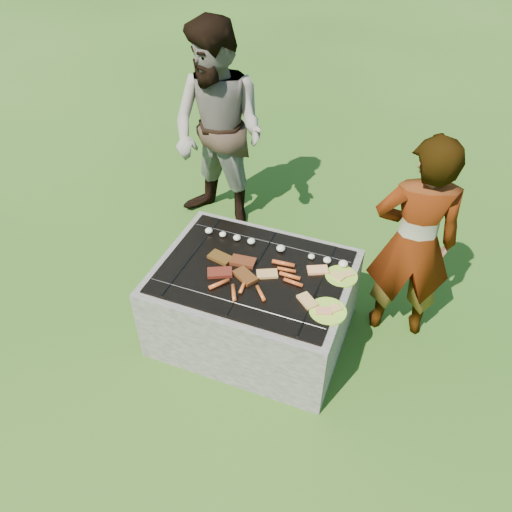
# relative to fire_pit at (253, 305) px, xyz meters

# --- Properties ---
(lawn) EXTENTS (60.00, 60.00, 0.00)m
(lawn) POSITION_rel_fire_pit_xyz_m (0.00, 0.00, -0.28)
(lawn) COLOR #214C13
(lawn) RESTS_ON ground
(fire_pit) EXTENTS (1.30, 1.00, 0.62)m
(fire_pit) POSITION_rel_fire_pit_xyz_m (0.00, 0.00, 0.00)
(fire_pit) COLOR #9B938A
(fire_pit) RESTS_ON ground
(mushrooms) EXTENTS (1.06, 0.06, 0.04)m
(mushrooms) POSITION_rel_fire_pit_xyz_m (0.07, 0.26, 0.35)
(mushrooms) COLOR #EDE2C9
(mushrooms) RESTS_ON fire_pit
(pork_slabs) EXTENTS (0.41, 0.29, 0.02)m
(pork_slabs) POSITION_rel_fire_pit_xyz_m (-0.14, -0.03, 0.34)
(pork_slabs) COLOR brown
(pork_slabs) RESTS_ON fire_pit
(sausages) EXTENTS (0.56, 0.47, 0.03)m
(sausages) POSITION_rel_fire_pit_xyz_m (0.10, -0.07, 0.34)
(sausages) COLOR red
(sausages) RESTS_ON fire_pit
(bread_on_grate) EXTENTS (0.48, 0.44, 0.02)m
(bread_on_grate) POSITION_rel_fire_pit_xyz_m (0.30, 0.00, 0.34)
(bread_on_grate) COLOR tan
(bread_on_grate) RESTS_ON fire_pit
(plate_far) EXTENTS (0.27, 0.27, 0.03)m
(plate_far) POSITION_rel_fire_pit_xyz_m (0.56, 0.17, 0.33)
(plate_far) COLOR #B7E336
(plate_far) RESTS_ON fire_pit
(plate_near) EXTENTS (0.30, 0.30, 0.03)m
(plate_near) POSITION_rel_fire_pit_xyz_m (0.56, -0.17, 0.33)
(plate_near) COLOR #DCEF39
(plate_near) RESTS_ON fire_pit
(cook) EXTENTS (0.64, 0.49, 1.56)m
(cook) POSITION_rel_fire_pit_xyz_m (0.95, 0.46, 0.50)
(cook) COLOR gray
(cook) RESTS_ON ground
(bystander) EXTENTS (1.03, 0.89, 1.83)m
(bystander) POSITION_rel_fire_pit_xyz_m (-0.78, 1.18, 0.63)
(bystander) COLOR #A9998D
(bystander) RESTS_ON ground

